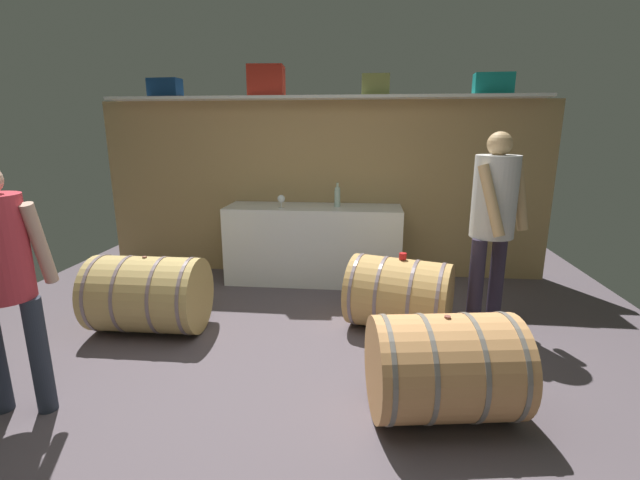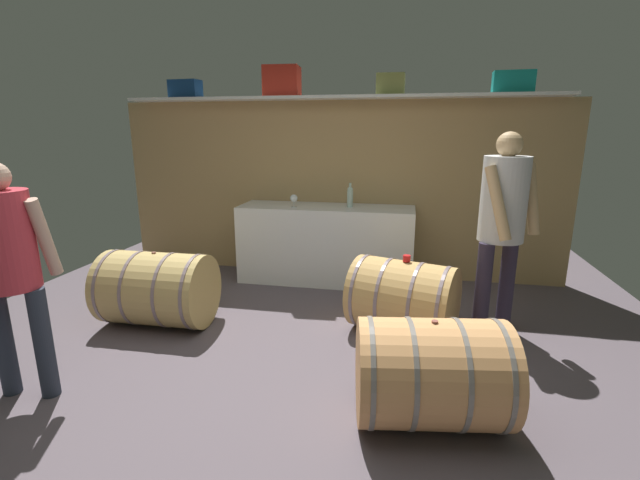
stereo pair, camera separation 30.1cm
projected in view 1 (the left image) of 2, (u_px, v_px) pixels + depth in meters
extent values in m
cube|color=#574C53|center=(298.00, 347.00, 3.51)|extent=(6.33, 8.34, 0.02)
cube|color=tan|center=(322.00, 190.00, 5.12)|extent=(5.13, 0.10, 2.00)
cube|color=white|center=(321.00, 98.00, 4.73)|extent=(4.72, 0.40, 0.03)
cube|color=navy|center=(165.00, 88.00, 4.88)|extent=(0.36, 0.21, 0.20)
cube|color=red|center=(266.00, 81.00, 4.75)|extent=(0.40, 0.32, 0.32)
cube|color=olive|center=(376.00, 85.00, 4.64)|extent=(0.29, 0.22, 0.22)
cube|color=#13837C|center=(493.00, 84.00, 4.52)|extent=(0.39, 0.22, 0.21)
cube|color=white|center=(314.00, 244.00, 4.93)|extent=(1.93, 0.57, 0.86)
cylinder|color=#ADC8BA|center=(337.00, 199.00, 4.79)|extent=(0.06, 0.06, 0.18)
sphere|color=#ADC8BA|center=(337.00, 189.00, 4.77)|extent=(0.06, 0.06, 0.06)
cylinder|color=#ADC8BA|center=(337.00, 186.00, 4.76)|extent=(0.03, 0.03, 0.06)
cylinder|color=white|center=(281.00, 208.00, 4.75)|extent=(0.06, 0.06, 0.00)
cylinder|color=white|center=(281.00, 204.00, 4.74)|extent=(0.01, 0.01, 0.06)
sphere|color=white|center=(281.00, 199.00, 4.73)|extent=(0.08, 0.08, 0.08)
sphere|color=maroon|center=(281.00, 200.00, 4.73)|extent=(0.05, 0.05, 0.05)
cylinder|color=tan|center=(400.00, 294.00, 3.74)|extent=(0.98, 0.84, 0.62)
cylinder|color=slate|center=(360.00, 289.00, 3.87)|extent=(0.21, 0.61, 0.63)
cylinder|color=slate|center=(384.00, 292.00, 3.79)|extent=(0.21, 0.61, 0.63)
cylinder|color=slate|center=(415.00, 297.00, 3.69)|extent=(0.21, 0.61, 0.63)
cylinder|color=slate|center=(441.00, 301.00, 3.60)|extent=(0.21, 0.61, 0.63)
cylinder|color=#943F3E|center=(401.00, 259.00, 3.66)|extent=(0.04, 0.04, 0.01)
cylinder|color=tan|center=(148.00, 294.00, 3.72)|extent=(0.93, 0.65, 0.64)
cylinder|color=slate|center=(105.00, 293.00, 3.75)|extent=(0.03, 0.65, 0.65)
cylinder|color=slate|center=(132.00, 293.00, 3.73)|extent=(0.03, 0.65, 0.65)
cylinder|color=slate|center=(165.00, 295.00, 3.70)|extent=(0.03, 0.65, 0.65)
cylinder|color=slate|center=(192.00, 296.00, 3.68)|extent=(0.03, 0.65, 0.65)
cylinder|color=brown|center=(145.00, 257.00, 3.64)|extent=(0.04, 0.04, 0.01)
cylinder|color=tan|center=(444.00, 367.00, 2.59)|extent=(0.93, 0.75, 0.62)
cylinder|color=slate|center=(384.00, 369.00, 2.57)|extent=(0.13, 0.63, 0.64)
cylinder|color=slate|center=(421.00, 368.00, 2.58)|extent=(0.13, 0.63, 0.64)
cylinder|color=slate|center=(466.00, 366.00, 2.60)|extent=(0.13, 0.63, 0.64)
cylinder|color=slate|center=(503.00, 365.00, 2.61)|extent=(0.13, 0.63, 0.64)
cylinder|color=brown|center=(448.00, 317.00, 2.51)|extent=(0.04, 0.04, 0.01)
cylinder|color=red|center=(403.00, 256.00, 3.65)|extent=(0.06, 0.06, 0.05)
cylinder|color=#282F3C|center=(40.00, 356.00, 2.62)|extent=(0.11, 0.11, 0.73)
cylinder|color=tan|center=(40.00, 244.00, 2.55)|extent=(0.10, 0.21, 0.51)
cylinder|color=#2E2639|center=(476.00, 286.00, 3.68)|extent=(0.12, 0.12, 0.81)
cylinder|color=#2E2639|center=(496.00, 279.00, 3.85)|extent=(0.12, 0.12, 0.81)
cylinder|color=silver|center=(495.00, 197.00, 3.58)|extent=(0.35, 0.35, 0.67)
sphere|color=tan|center=(500.00, 144.00, 3.48)|extent=(0.19, 0.19, 0.19)
cylinder|color=tan|center=(491.00, 201.00, 3.39)|extent=(0.25, 0.26, 0.56)
cylinder|color=tan|center=(520.00, 196.00, 3.62)|extent=(0.19, 0.20, 0.57)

